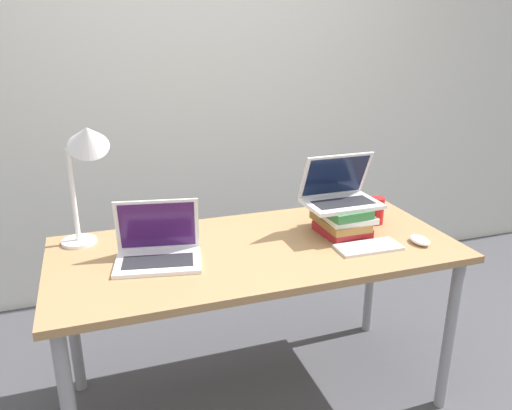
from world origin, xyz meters
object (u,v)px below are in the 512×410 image
Objects in this scene: wireless_keyboard at (368,247)px; laptop_on_books at (340,194)px; mouse at (420,240)px; soda_can at (377,211)px; laptop_left at (158,249)px; book_stack at (341,218)px; desk_lamp at (86,151)px.

laptop_on_books is at bearing 100.42° from wireless_keyboard.
mouse is 0.88× the size of soda_can.
laptop_on_books reaches higher than laptop_left.
book_stack is 2.57× the size of mouse.
wireless_keyboard is 2.50× the size of mouse.
laptop_left is 3.31× the size of mouse.
mouse is at bearing -6.05° from wireless_keyboard.
soda_can is (-0.05, 0.26, 0.05)m from mouse.
mouse is 1.39m from desk_lamp.
laptop_left is at bearing -175.74° from soda_can.
desk_lamp is (-0.22, 0.24, 0.35)m from laptop_left.
laptop_left is at bearing -47.09° from desk_lamp.
soda_can reaches higher than mouse.
soda_can reaches higher than wireless_keyboard.
mouse is (0.26, -0.21, -0.05)m from book_stack.
desk_lamp reaches higher than laptop_left.
book_stack is 1.09m from desk_lamp.
desk_lamp is (-1.04, 0.40, 0.39)m from wireless_keyboard.
laptop_on_books is 2.56× the size of soda_can.
desk_lamp is at bearing 168.67° from laptop_on_books.
mouse is (0.26, -0.22, -0.16)m from laptop_on_books.
mouse is 0.20× the size of desk_lamp.
wireless_keyboard is 1.18m from desk_lamp.
laptop_left is 0.84m from wireless_keyboard.
soda_can is (1.00, 0.07, 0.01)m from laptop_left.
soda_can is at bearing 100.64° from mouse.
mouse is at bearing -40.16° from laptop_on_books.
book_stack reaches higher than wireless_keyboard.
book_stack is 0.20m from wireless_keyboard.
laptop_left reaches higher than mouse.
soda_can is at bearing 52.96° from wireless_keyboard.
book_stack is 0.11m from laptop_on_books.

